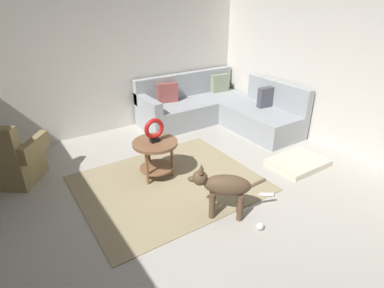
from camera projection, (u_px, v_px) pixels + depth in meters
ground_plane at (188, 219)px, 3.59m from camera, size 6.00×6.00×0.10m
wall_back at (92, 56)px, 5.18m from camera, size 6.00×0.12×2.70m
wall_right at (361, 67)px, 4.43m from camera, size 0.12×6.00×2.70m
area_rug at (169, 183)px, 4.16m from camera, size 2.30×1.90×0.01m
sectional_couch at (218, 109)px, 5.94m from camera, size 2.20×2.25×0.88m
armchair at (10, 161)px, 4.07m from camera, size 1.00×0.96×0.88m
side_table at (155, 150)px, 4.14m from camera, size 0.60×0.60×0.54m
torus_sculpture at (154, 130)px, 4.01m from camera, size 0.28×0.08×0.33m
dog_bed_mat at (298, 162)px, 4.59m from camera, size 0.80×0.60×0.09m
dog at (223, 187)px, 3.42m from camera, size 0.68×0.58×0.63m
dog_toy_ball at (260, 226)px, 3.34m from camera, size 0.08×0.08×0.08m
dog_toy_rope at (266, 195)px, 3.89m from camera, size 0.18×0.14×0.05m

